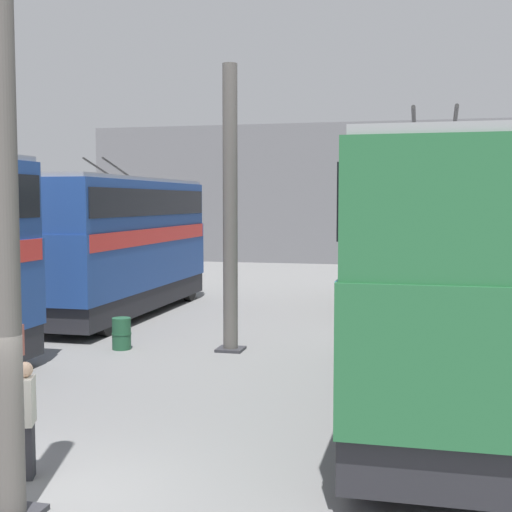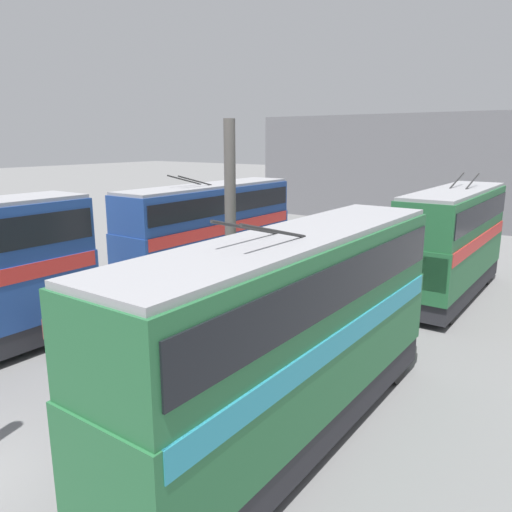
{
  "view_description": "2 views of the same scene",
  "coord_description": "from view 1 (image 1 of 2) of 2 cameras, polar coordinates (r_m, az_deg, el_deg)",
  "views": [
    {
      "loc": [
        -8.95,
        -5.38,
        4.26
      ],
      "look_at": [
        8.98,
        -1.08,
        2.83
      ],
      "focal_mm": 50.0,
      "sensor_mm": 36.0,
      "label": 1
    },
    {
      "loc": [
        -3.78,
        -11.25,
        7.34
      ],
      "look_at": [
        11.67,
        -0.22,
        2.89
      ],
      "focal_mm": 35.0,
      "sensor_mm": 36.0,
      "label": 2
    }
  ],
  "objects": [
    {
      "name": "support_column_near",
      "position": [
        9.86,
        -19.6,
        2.1
      ],
      "size": [
        0.75,
        0.75,
        8.06
      ],
      "color": "#605B56",
      "rests_on": "ground_plane"
    },
    {
      "name": "oil_drum",
      "position": [
        20.95,
        -10.71,
        -6.12
      ],
      "size": [
        0.57,
        0.57,
        0.91
      ],
      "color": "#235638",
      "rests_on": "ground_plane"
    },
    {
      "name": "bus_left_far",
      "position": [
        29.06,
        13.67,
        1.65
      ],
      "size": [
        10.09,
        2.54,
        5.75
      ],
      "color": "black",
      "rests_on": "ground_plane"
    },
    {
      "name": "bus_right_far",
      "position": [
        26.85,
        -10.39,
        1.49
      ],
      "size": [
        11.13,
        2.54,
        5.73
      ],
      "color": "black",
      "rests_on": "ground_plane"
    },
    {
      "name": "person_by_right_row",
      "position": [
        16.86,
        -18.8,
        -7.24
      ],
      "size": [
        0.46,
        0.31,
        1.73
      ],
      "rotation": [
        0.0,
        0.0,
        4.53
      ],
      "color": "#384251",
      "rests_on": "ground_plane"
    },
    {
      "name": "support_column_far",
      "position": [
        20.06,
        -2.08,
        3.41
      ],
      "size": [
        0.75,
        0.75,
        8.06
      ],
      "color": "#605B56",
      "rests_on": "ground_plane"
    },
    {
      "name": "ground_plane",
      "position": [
        11.28,
        -17.03,
        -17.97
      ],
      "size": [
        240.0,
        240.0,
        0.0
      ],
      "primitive_type": "plane",
      "color": "slate"
    },
    {
      "name": "bus_left_near",
      "position": [
        14.96,
        13.82,
        -0.59
      ],
      "size": [
        11.48,
        2.54,
        5.86
      ],
      "color": "black",
      "rests_on": "ground_plane"
    },
    {
      "name": "person_aisle_foreground",
      "position": [
        11.72,
        -17.9,
        -12.11
      ],
      "size": [
        0.48,
        0.37,
        1.82
      ],
      "rotation": [
        0.0,
        0.0,
        1.93
      ],
      "color": "#2D2D33",
      "rests_on": "ground_plane"
    },
    {
      "name": "depot_back_wall",
      "position": [
        48.35,
        7.12,
        4.97
      ],
      "size": [
        0.5,
        36.0,
        9.5
      ],
      "color": "slate",
      "rests_on": "ground_plane"
    }
  ]
}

